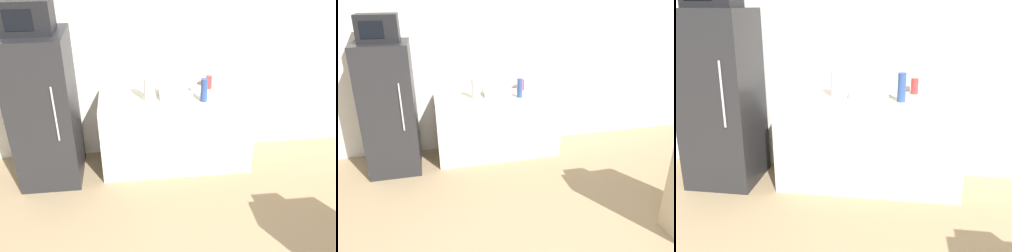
# 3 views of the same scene
# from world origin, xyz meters

# --- Properties ---
(wall_back) EXTENTS (8.00, 0.06, 2.60)m
(wall_back) POSITION_xyz_m (0.00, 3.39, 1.30)
(wall_back) COLOR white
(wall_back) RESTS_ON ground_plane
(refrigerator) EXTENTS (0.64, 0.69, 1.69)m
(refrigerator) POSITION_xyz_m (-1.14, 2.94, 0.84)
(refrigerator) COLOR #232326
(refrigerator) RESTS_ON ground_plane
(microwave) EXTENTS (0.47, 0.34, 0.32)m
(microwave) POSITION_xyz_m (-1.14, 2.94, 1.85)
(microwave) COLOR black
(microwave) RESTS_ON refrigerator
(counter) EXTENTS (1.72, 0.62, 0.89)m
(counter) POSITION_xyz_m (0.29, 3.02, 0.45)
(counter) COLOR beige
(counter) RESTS_ON ground_plane
(sink_basin) EXTENTS (0.36, 0.29, 0.06)m
(sink_basin) POSITION_xyz_m (0.28, 3.07, 0.92)
(sink_basin) COLOR #9EA3A8
(sink_basin) RESTS_ON counter
(bottle_tall) EXTENTS (0.07, 0.07, 0.26)m
(bottle_tall) POSITION_xyz_m (0.57, 2.89, 1.02)
(bottle_tall) COLOR #2D4C8C
(bottle_tall) RESTS_ON counter
(bottle_short) EXTENTS (0.07, 0.07, 0.15)m
(bottle_short) POSITION_xyz_m (0.70, 3.22, 0.97)
(bottle_short) COLOR red
(bottle_short) RESTS_ON counter
(paper_towel_roll) EXTENTS (0.11, 0.11, 0.27)m
(paper_towel_roll) POSITION_xyz_m (-0.02, 2.97, 1.03)
(paper_towel_roll) COLOR white
(paper_towel_roll) RESTS_ON counter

